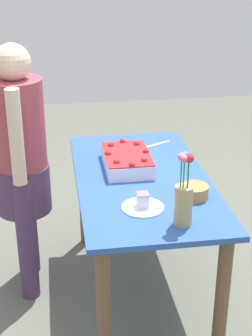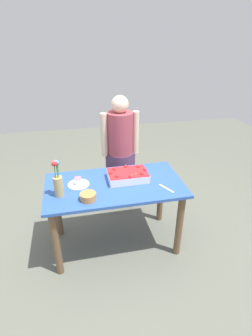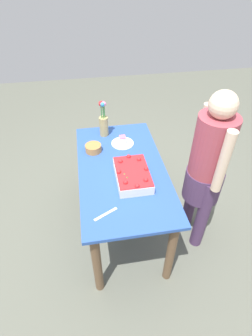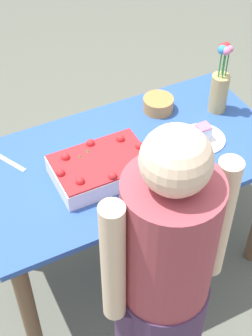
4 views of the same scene
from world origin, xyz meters
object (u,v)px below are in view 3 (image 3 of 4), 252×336
(sheet_cake, at_px, (132,175))
(cake_knife, at_px, (106,214))
(fruit_bowl, at_px, (93,148))
(flower_vase, at_px, (104,122))
(serving_plate_with_slice, at_px, (123,142))
(person_standing, at_px, (207,166))

(sheet_cake, height_order, cake_knife, sheet_cake)
(sheet_cake, distance_m, cake_knife, 0.41)
(cake_knife, bearing_deg, fruit_bowl, 65.05)
(sheet_cake, xyz_separation_m, flower_vase, (-0.68, -0.16, 0.09))
(serving_plate_with_slice, relative_size, flower_vase, 0.59)
(cake_knife, height_order, person_standing, person_standing)
(serving_plate_with_slice, relative_size, cake_knife, 1.12)
(sheet_cake, distance_m, flower_vase, 0.70)
(sheet_cake, relative_size, fruit_bowl, 2.75)
(cake_knife, bearing_deg, flower_vase, 57.40)
(serving_plate_with_slice, bearing_deg, sheet_cake, 0.16)
(sheet_cake, xyz_separation_m, serving_plate_with_slice, (-0.50, -0.00, -0.03))
(sheet_cake, bearing_deg, person_standing, 86.10)
(sheet_cake, xyz_separation_m, person_standing, (0.04, 0.60, 0.04))
(cake_knife, height_order, flower_vase, flower_vase)
(serving_plate_with_slice, bearing_deg, person_standing, 48.11)
(serving_plate_with_slice, distance_m, person_standing, 0.81)
(fruit_bowl, bearing_deg, sheet_cake, 33.31)
(sheet_cake, height_order, person_standing, person_standing)
(flower_vase, bearing_deg, person_standing, 46.43)
(fruit_bowl, distance_m, person_standing, 1.00)
(flower_vase, height_order, fruit_bowl, flower_vase)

